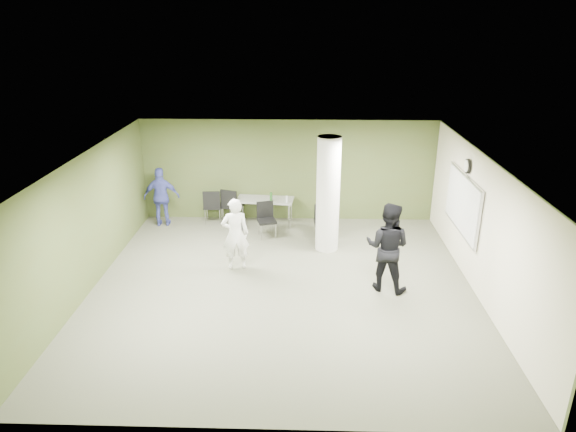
{
  "coord_description": "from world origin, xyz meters",
  "views": [
    {
      "loc": [
        0.4,
        -9.54,
        5.34
      ],
      "look_at": [
        0.08,
        1.0,
        1.23
      ],
      "focal_mm": 32.0,
      "sensor_mm": 36.0,
      "label": 1
    }
  ],
  "objects_px": {
    "folding_table": "(265,201)",
    "man_black": "(387,247)",
    "woman_white": "(235,234)",
    "chair_back_left": "(212,204)",
    "man_blue": "(162,197)"
  },
  "relations": [
    {
      "from": "man_black",
      "to": "man_blue",
      "type": "distance_m",
      "value": 6.48
    },
    {
      "from": "woman_white",
      "to": "man_blue",
      "type": "bearing_deg",
      "value": -59.61
    },
    {
      "from": "woman_white",
      "to": "man_black",
      "type": "distance_m",
      "value": 3.34
    },
    {
      "from": "folding_table",
      "to": "man_black",
      "type": "bearing_deg",
      "value": -46.79
    },
    {
      "from": "folding_table",
      "to": "woman_white",
      "type": "height_order",
      "value": "woman_white"
    },
    {
      "from": "folding_table",
      "to": "man_blue",
      "type": "height_order",
      "value": "man_blue"
    },
    {
      "from": "woman_white",
      "to": "man_blue",
      "type": "height_order",
      "value": "woman_white"
    },
    {
      "from": "folding_table",
      "to": "man_blue",
      "type": "xyz_separation_m",
      "value": [
        -2.79,
        -0.14,
        0.13
      ]
    },
    {
      "from": "folding_table",
      "to": "woman_white",
      "type": "distance_m",
      "value": 2.71
    },
    {
      "from": "folding_table",
      "to": "man_black",
      "type": "relative_size",
      "value": 0.83
    },
    {
      "from": "man_blue",
      "to": "man_black",
      "type": "bearing_deg",
      "value": 143.2
    },
    {
      "from": "chair_back_left",
      "to": "man_black",
      "type": "height_order",
      "value": "man_black"
    },
    {
      "from": "chair_back_left",
      "to": "man_blue",
      "type": "distance_m",
      "value": 1.36
    },
    {
      "from": "woman_white",
      "to": "chair_back_left",
      "type": "bearing_deg",
      "value": -82.06
    },
    {
      "from": "folding_table",
      "to": "man_black",
      "type": "xyz_separation_m",
      "value": [
        2.75,
        -3.5,
        0.27
      ]
    }
  ]
}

